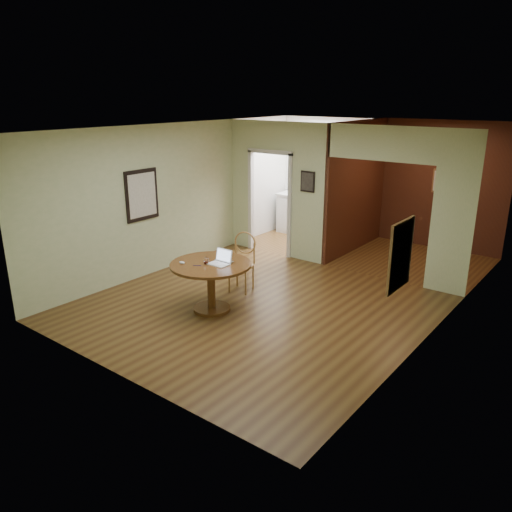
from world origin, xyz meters
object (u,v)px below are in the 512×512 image
Objects in this scene: dining_table at (211,276)px; open_laptop at (221,260)px; closed_laptop at (222,262)px; chair at (243,258)px.

dining_table is 0.31m from open_laptop.
open_laptop is (0.13, 0.09, 0.26)m from dining_table.
open_laptop is 0.07m from closed_laptop.
closed_laptop is at bearing 49.46° from dining_table.
closed_laptop is (-0.02, 0.04, -0.05)m from open_laptop.
open_laptop reaches higher than dining_table.
chair is at bearing 108.22° from closed_laptop.
closed_laptop reaches higher than dining_table.
dining_table is 0.28m from closed_laptop.
closed_laptop is at bearing 113.19° from open_laptop.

